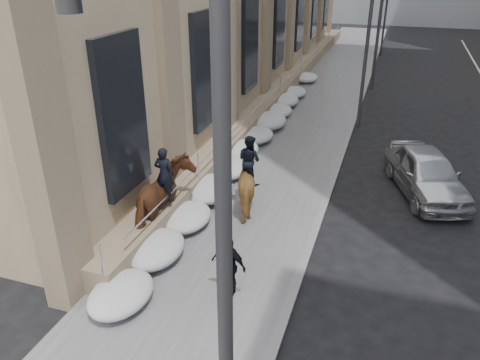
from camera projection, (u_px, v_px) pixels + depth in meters
name	position (u px, v px, depth m)	size (l,w,h in m)	color
ground	(204.00, 272.00, 13.21)	(140.00, 140.00, 0.00)	black
sidewalk	(286.00, 146.00, 21.73)	(5.00, 80.00, 0.12)	#535355
curb	(343.00, 153.00, 20.98)	(0.24, 80.00, 0.12)	slate
streetlight_near	(212.00, 298.00, 5.31)	(1.71, 0.24, 8.00)	#2D2D30
streetlight_mid	(365.00, 35.00, 22.39)	(1.71, 0.24, 8.00)	#2D2D30
streetlight_far	(385.00, 0.00, 39.48)	(1.71, 0.24, 8.00)	#2D2D30
traffic_signal	(364.00, 26.00, 29.67)	(4.10, 0.22, 6.00)	#2D2D30
snow_bank	(244.00, 149.00, 20.34)	(1.70, 18.10, 0.76)	#B8BABE
mounted_horse_left	(164.00, 198.00, 14.47)	(1.31, 2.72, 2.79)	#4C2A17
mounted_horse_right	(246.00, 180.00, 15.79)	(2.16, 2.25, 2.63)	#4A3115
pedestrian	(228.00, 265.00, 11.90)	(0.98, 0.41, 1.68)	black
car_silver	(426.00, 173.00, 17.21)	(1.97, 4.91, 1.67)	#B2B4BA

